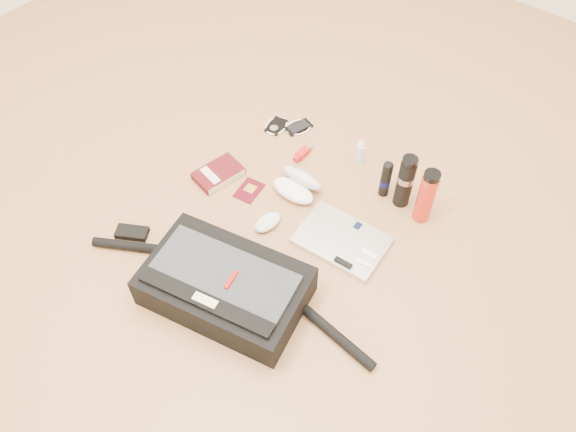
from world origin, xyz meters
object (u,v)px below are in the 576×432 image
(laptop, at_px, (342,240))
(thermos_red, at_px, (426,196))
(book, at_px, (218,174))
(messenger_bag, at_px, (224,286))
(thermos_black, at_px, (405,181))

(laptop, distance_m, thermos_red, 0.34)
(laptop, distance_m, book, 0.56)
(messenger_bag, distance_m, thermos_black, 0.75)
(messenger_bag, bearing_deg, thermos_black, 59.20)
(laptop, bearing_deg, thermos_black, 72.68)
(book, height_order, thermos_red, thermos_red)
(messenger_bag, xyz_separation_m, thermos_red, (0.33, 0.70, 0.05))
(thermos_black, relative_size, thermos_red, 0.99)
(book, distance_m, thermos_red, 0.79)
(thermos_black, distance_m, thermos_red, 0.10)
(book, height_order, thermos_black, thermos_black)
(messenger_bag, height_order, thermos_black, thermos_black)
(thermos_black, height_order, thermos_red, thermos_red)
(thermos_red, bearing_deg, book, -155.70)
(messenger_bag, bearing_deg, book, 123.29)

